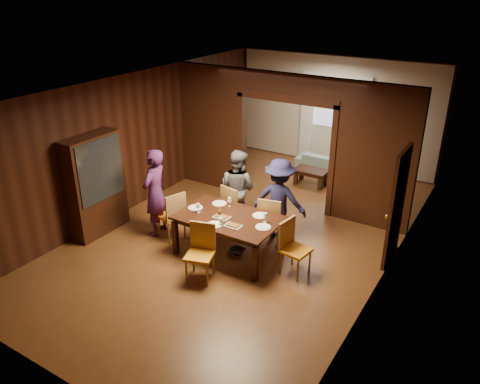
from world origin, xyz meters
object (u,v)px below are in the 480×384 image
Objects in this scene: chair_left at (171,214)px; chair_far_l at (236,207)px; chair_near at (200,254)px; sofa at (329,164)px; person_purple at (155,193)px; hutch at (95,185)px; coffee_table at (311,177)px; person_navy at (279,200)px; dining_table at (229,235)px; chair_far_r at (272,219)px; chair_right at (296,249)px; person_grey at (238,188)px.

chair_left and chair_far_l have the same top height.
chair_left is 1.00× the size of chair_near.
chair_near is (1.32, -0.87, 0.00)m from chair_left.
sofa is 5.65m from chair_near.
hutch reaches higher than person_purple.
hutch is (-2.64, -4.35, 0.80)m from coffee_table.
person_navy reaches higher than dining_table.
chair_near is at bearing 114.86° from chair_far_l.
chair_far_r is at bearing -173.41° from chair_far_l.
chair_right is at bearing 2.72° from dining_table.
person_purple is 4.20m from coffee_table.
chair_far_l is (-0.45, -3.85, 0.24)m from sofa.
chair_far_r reaches higher than dining_table.
chair_far_r and chair_near have the same top height.
person_grey is 2.06m from chair_near.
person_grey is 2.78m from coffee_table.
chair_left is at bearing 101.37° from chair_right.
person_grey reaches higher than coffee_table.
chair_far_r is 1.00× the size of chair_near.
dining_table is at bearing 46.86° from chair_far_r.
dining_table is (-0.06, -4.72, 0.13)m from sofa.
person_purple reaches higher than sofa.
sofa reaches higher than coffee_table.
person_navy is 2.03× the size of coffee_table.
chair_right is (2.61, 0.11, 0.00)m from chair_left.
person_navy is 1.67× the size of chair_right.
dining_table is 0.92× the size of hutch.
chair_far_r is at bearing 134.30° from chair_left.
person_purple reaches higher than person_grey.
person_navy reaches higher than chair_far_r.
chair_far_l is at bearing 153.95° from chair_left.
coffee_table is at bearing 148.44° from person_purple.
chair_far_l is (1.24, 0.96, -0.39)m from person_purple.
person_purple is 1.08× the size of person_grey.
chair_far_l reaches higher than coffee_table.
dining_table is 3.73m from coffee_table.
hutch reaches higher than dining_table.
person_navy is at bearing -79.36° from coffee_table.
chair_far_l is at bearing 83.73° from sofa.
coffee_table is (-0.08, -1.00, -0.05)m from sofa.
hutch is at bearing 156.08° from chair_near.
person_purple is 1.80× the size of chair_near.
coffee_table is at bearing 58.78° from hutch.
person_navy reaches higher than coffee_table.
chair_far_r is (0.92, -0.27, -0.32)m from person_grey.
dining_table is at bearing 119.74° from person_grey.
dining_table is at bearing 84.36° from person_purple.
person_navy is 0.88× the size of dining_table.
coffee_table is 2.90m from chair_far_l.
hutch is (-2.68, 0.29, 0.52)m from chair_near.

